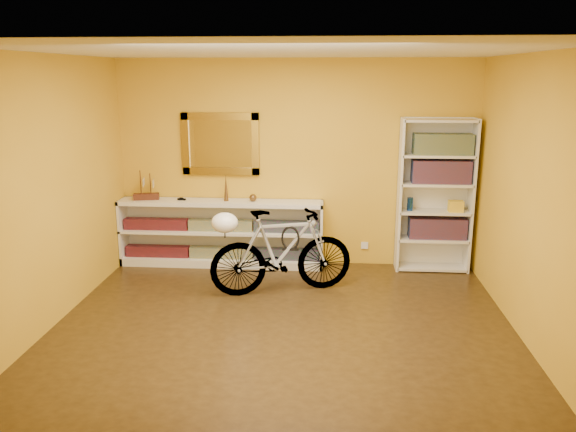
# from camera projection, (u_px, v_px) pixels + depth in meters

# --- Properties ---
(floor) EXTENTS (4.50, 4.00, 0.01)m
(floor) POSITION_uv_depth(u_px,v_px,m) (283.00, 328.00, 5.52)
(floor) COLOR black
(floor) RESTS_ON ground
(ceiling) EXTENTS (4.50, 4.00, 0.01)m
(ceiling) POSITION_uv_depth(u_px,v_px,m) (282.00, 50.00, 4.88)
(ceiling) COLOR silver
(ceiling) RESTS_ON ground
(back_wall) EXTENTS (4.50, 0.01, 2.60)m
(back_wall) POSITION_uv_depth(u_px,v_px,m) (296.00, 164.00, 7.14)
(back_wall) COLOR gold
(back_wall) RESTS_ON ground
(left_wall) EXTENTS (0.01, 4.00, 2.60)m
(left_wall) POSITION_uv_depth(u_px,v_px,m) (46.00, 194.00, 5.37)
(left_wall) COLOR gold
(left_wall) RESTS_ON ground
(right_wall) EXTENTS (0.01, 4.00, 2.60)m
(right_wall) POSITION_uv_depth(u_px,v_px,m) (534.00, 202.00, 5.04)
(right_wall) COLOR gold
(right_wall) RESTS_ON ground
(gilt_mirror) EXTENTS (0.98, 0.06, 0.78)m
(gilt_mirror) POSITION_uv_depth(u_px,v_px,m) (220.00, 144.00, 7.11)
(gilt_mirror) COLOR #7F6117
(gilt_mirror) RESTS_ON back_wall
(wall_socket) EXTENTS (0.09, 0.02, 0.09)m
(wall_socket) POSITION_uv_depth(u_px,v_px,m) (365.00, 245.00, 7.31)
(wall_socket) COLOR silver
(wall_socket) RESTS_ON back_wall
(console_unit) EXTENTS (2.60, 0.35, 0.85)m
(console_unit) POSITION_uv_depth(u_px,v_px,m) (221.00, 233.00, 7.24)
(console_unit) COLOR silver
(console_unit) RESTS_ON floor
(cd_row_lower) EXTENTS (2.50, 0.13, 0.14)m
(cd_row_lower) POSITION_uv_depth(u_px,v_px,m) (222.00, 253.00, 7.28)
(cd_row_lower) COLOR black
(cd_row_lower) RESTS_ON console_unit
(cd_row_upper) EXTENTS (2.50, 0.13, 0.14)m
(cd_row_upper) POSITION_uv_depth(u_px,v_px,m) (221.00, 225.00, 7.19)
(cd_row_upper) COLOR navy
(cd_row_upper) RESTS_ON console_unit
(model_ship) EXTENTS (0.34, 0.18, 0.38)m
(model_ship) POSITION_uv_depth(u_px,v_px,m) (146.00, 185.00, 7.16)
(model_ship) COLOR #3E1B11
(model_ship) RESTS_ON console_unit
(toy_car) EXTENTS (0.00, 0.00, 0.00)m
(toy_car) POSITION_uv_depth(u_px,v_px,m) (182.00, 200.00, 7.17)
(toy_car) COLOR black
(toy_car) RESTS_ON console_unit
(bronze_ornament) EXTENTS (0.06, 0.06, 0.34)m
(bronze_ornament) POSITION_uv_depth(u_px,v_px,m) (226.00, 188.00, 7.09)
(bronze_ornament) COLOR brown
(bronze_ornament) RESTS_ON console_unit
(decorative_orb) EXTENTS (0.09, 0.09, 0.09)m
(decorative_orb) POSITION_uv_depth(u_px,v_px,m) (253.00, 198.00, 7.09)
(decorative_orb) COLOR brown
(decorative_orb) RESTS_ON console_unit
(bookcase) EXTENTS (0.90, 0.30, 1.90)m
(bookcase) POSITION_uv_depth(u_px,v_px,m) (435.00, 196.00, 6.94)
(bookcase) COLOR silver
(bookcase) RESTS_ON floor
(book_row_a) EXTENTS (0.70, 0.22, 0.26)m
(book_row_a) POSITION_uv_depth(u_px,v_px,m) (437.00, 228.00, 7.04)
(book_row_a) COLOR maroon
(book_row_a) RESTS_ON bookcase
(book_row_b) EXTENTS (0.70, 0.22, 0.28)m
(book_row_b) POSITION_uv_depth(u_px,v_px,m) (441.00, 172.00, 6.86)
(book_row_b) COLOR maroon
(book_row_b) RESTS_ON bookcase
(book_row_c) EXTENTS (0.70, 0.22, 0.25)m
(book_row_c) POSITION_uv_depth(u_px,v_px,m) (443.00, 144.00, 6.78)
(book_row_c) COLOR navy
(book_row_c) RESTS_ON bookcase
(travel_mug) EXTENTS (0.07, 0.07, 0.16)m
(travel_mug) POSITION_uv_depth(u_px,v_px,m) (410.00, 204.00, 6.97)
(travel_mug) COLOR navy
(travel_mug) RESTS_ON bookcase
(red_tin) EXTENTS (0.16, 0.16, 0.18)m
(red_tin) POSITION_uv_depth(u_px,v_px,m) (421.00, 146.00, 6.84)
(red_tin) COLOR maroon
(red_tin) RESTS_ON bookcase
(yellow_bag) EXTENTS (0.18, 0.12, 0.14)m
(yellow_bag) POSITION_uv_depth(u_px,v_px,m) (456.00, 206.00, 6.91)
(yellow_bag) COLOR yellow
(yellow_bag) RESTS_ON bookcase
(bicycle) EXTENTS (0.91, 1.70, 0.97)m
(bicycle) POSITION_uv_depth(u_px,v_px,m) (282.00, 251.00, 6.30)
(bicycle) COLOR silver
(bicycle) RESTS_ON floor
(helmet) EXTENTS (0.29, 0.28, 0.22)m
(helmet) POSITION_uv_depth(u_px,v_px,m) (225.00, 223.00, 6.07)
(helmet) COLOR white
(helmet) RESTS_ON bicycle
(u_lock) EXTENTS (0.21, 0.02, 0.21)m
(u_lock) POSITION_uv_depth(u_px,v_px,m) (290.00, 238.00, 6.29)
(u_lock) COLOR black
(u_lock) RESTS_ON bicycle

